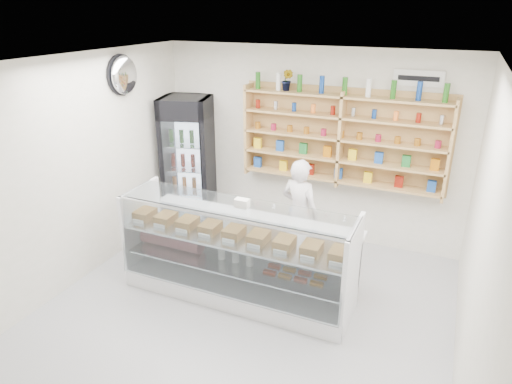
% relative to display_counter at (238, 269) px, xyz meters
% --- Properties ---
extents(room, '(5.00, 5.00, 5.00)m').
position_rel_display_counter_xyz_m(room, '(0.23, -0.55, 1.06)').
color(room, '#9D9DA1').
rests_on(room, ground).
extents(display_counter, '(2.78, 0.83, 1.21)m').
position_rel_display_counter_xyz_m(display_counter, '(0.00, 0.00, 0.00)').
color(display_counter, white).
rests_on(display_counter, floor).
extents(shop_worker, '(0.61, 0.48, 1.49)m').
position_rel_display_counter_xyz_m(shop_worker, '(0.42, 1.02, 0.41)').
color(shop_worker, silver).
rests_on(shop_worker, floor).
extents(drinks_cooler, '(0.89, 0.88, 2.03)m').
position_rel_display_counter_xyz_m(drinks_cooler, '(-1.62, 1.58, 0.68)').
color(drinks_cooler, black).
rests_on(drinks_cooler, floor).
extents(wall_shelving, '(2.84, 0.28, 1.33)m').
position_rel_display_counter_xyz_m(wall_shelving, '(0.73, 1.79, 1.26)').
color(wall_shelving, tan).
rests_on(wall_shelving, back_wall).
extents(potted_plant, '(0.18, 0.16, 0.30)m').
position_rel_display_counter_xyz_m(potted_plant, '(-0.08, 1.79, 2.01)').
color(potted_plant, '#1E6626').
rests_on(potted_plant, wall_shelving).
extents(security_mirror, '(0.15, 0.50, 0.50)m').
position_rel_display_counter_xyz_m(security_mirror, '(-1.94, 0.65, 2.11)').
color(security_mirror, silver).
rests_on(security_mirror, left_wall).
extents(wall_sign, '(0.62, 0.03, 0.20)m').
position_rel_display_counter_xyz_m(wall_sign, '(1.63, 1.92, 2.11)').
color(wall_sign, white).
rests_on(wall_sign, back_wall).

